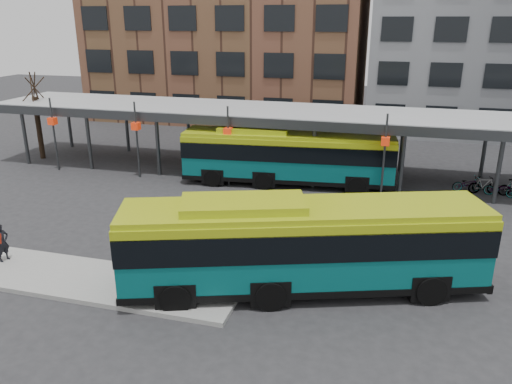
# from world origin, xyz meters

# --- Properties ---
(ground) EXTENTS (120.00, 120.00, 0.00)m
(ground) POSITION_xyz_m (0.00, 0.00, 0.00)
(ground) COLOR #28282B
(ground) RESTS_ON ground
(boarding_island) EXTENTS (14.00, 3.00, 0.18)m
(boarding_island) POSITION_xyz_m (-5.50, -3.00, 0.09)
(boarding_island) COLOR gray
(boarding_island) RESTS_ON ground
(canopy) EXTENTS (40.00, 6.53, 4.80)m
(canopy) POSITION_xyz_m (-0.06, 12.87, 3.91)
(canopy) COLOR #999B9E
(canopy) RESTS_ON ground
(tree) EXTENTS (1.64, 1.64, 5.60)m
(tree) POSITION_xyz_m (-18.00, 12.00, 2.43)
(tree) COLOR black
(tree) RESTS_ON ground
(building_brick) EXTENTS (26.00, 14.00, 22.00)m
(building_brick) POSITION_xyz_m (-10.00, 32.00, 11.00)
(building_brick) COLOR brown
(building_brick) RESTS_ON ground
(bus_front) EXTENTS (13.31, 6.92, 3.62)m
(bus_front) POSITION_xyz_m (3.49, -1.34, 1.88)
(bus_front) COLOR #085A5B
(bus_front) RESTS_ON ground
(bus_rear) EXTENTS (12.77, 3.95, 3.46)m
(bus_rear) POSITION_xyz_m (0.31, 10.90, 1.80)
(bus_rear) COLOR #085A5B
(bus_rear) RESTS_ON ground
(pedestrian) EXTENTS (0.52, 0.67, 1.60)m
(pedestrian) POSITION_xyz_m (-8.64, -2.62, 0.99)
(pedestrian) COLOR black
(pedestrian) RESTS_ON boarding_island
(bike_rack) EXTENTS (5.30, 1.44, 1.04)m
(bike_rack) POSITION_xyz_m (12.68, 12.11, 0.48)
(bike_rack) COLOR slate
(bike_rack) RESTS_ON ground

